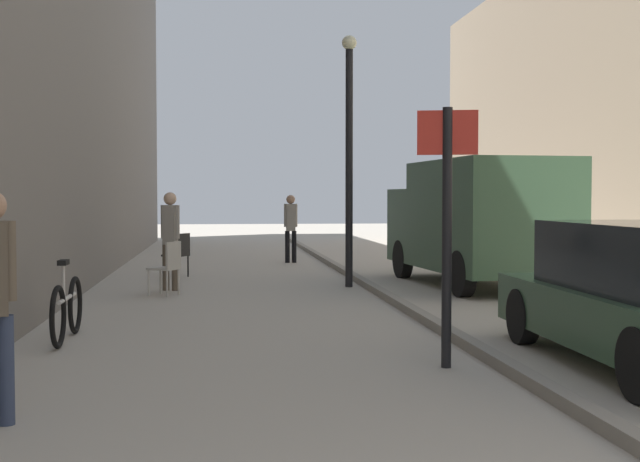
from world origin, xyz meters
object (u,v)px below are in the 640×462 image
(pedestrian_main_foreground, at_px, (170,234))
(cafe_chair_by_doorway, at_px, (168,264))
(pedestrian_far_crossing, at_px, (291,224))
(street_sign_post, at_px, (447,214))
(lamp_post, at_px, (349,144))
(delivery_van, at_px, (478,219))
(bicycle_leaning, at_px, (67,309))
(cafe_chair_near_window, at_px, (179,252))

(pedestrian_main_foreground, height_order, cafe_chair_by_doorway, pedestrian_main_foreground)
(pedestrian_far_crossing, xyz_separation_m, street_sign_post, (0.39, -13.59, 0.53))
(pedestrian_main_foreground, bearing_deg, street_sign_post, -48.58)
(lamp_post, relative_size, cafe_chair_by_doorway, 5.06)
(cafe_chair_by_doorway, bearing_deg, delivery_van, -52.15)
(pedestrian_far_crossing, bearing_deg, bicycle_leaning, -108.18)
(pedestrian_main_foreground, relative_size, lamp_post, 0.38)
(street_sign_post, height_order, bicycle_leaning, street_sign_post)
(lamp_post, height_order, bicycle_leaning, lamp_post)
(street_sign_post, xyz_separation_m, bicycle_leaning, (-4.06, 2.06, -1.16))
(cafe_chair_near_window, bearing_deg, delivery_van, -79.13)
(lamp_post, distance_m, cafe_chair_near_window, 4.58)
(cafe_chair_near_window, bearing_deg, lamp_post, -91.51)
(pedestrian_main_foreground, relative_size, street_sign_post, 0.69)
(bicycle_leaning, height_order, cafe_chair_by_doorway, bicycle_leaning)
(pedestrian_main_foreground, bearing_deg, bicycle_leaning, -81.51)
(lamp_post, bearing_deg, pedestrian_main_foreground, -176.13)
(pedestrian_main_foreground, height_order, bicycle_leaning, pedestrian_main_foreground)
(cafe_chair_near_window, bearing_deg, pedestrian_main_foreground, -147.40)
(pedestrian_main_foreground, distance_m, cafe_chair_near_window, 2.58)
(cafe_chair_by_doorway, bearing_deg, street_sign_post, -125.65)
(pedestrian_far_crossing, relative_size, street_sign_post, 0.68)
(pedestrian_main_foreground, relative_size, delivery_van, 0.35)
(cafe_chair_by_doorway, bearing_deg, pedestrian_main_foreground, 28.86)
(bicycle_leaning, distance_m, cafe_chair_by_doorway, 4.59)
(pedestrian_main_foreground, height_order, street_sign_post, street_sign_post)
(pedestrian_far_crossing, bearing_deg, delivery_van, -63.75)
(pedestrian_far_crossing, bearing_deg, street_sign_post, -88.90)
(delivery_van, bearing_deg, bicycle_leaning, -145.67)
(cafe_chair_by_doorway, bearing_deg, bicycle_leaning, -162.78)
(delivery_van, height_order, lamp_post, lamp_post)
(street_sign_post, relative_size, bicycle_leaning, 1.47)
(bicycle_leaning, bearing_deg, cafe_chair_by_doorway, 79.22)
(delivery_van, height_order, cafe_chair_by_doorway, delivery_van)
(delivery_van, xyz_separation_m, street_sign_post, (-2.69, -7.49, 0.26))
(pedestrian_far_crossing, xyz_separation_m, cafe_chair_near_window, (-2.71, -3.70, -0.47))
(pedestrian_far_crossing, bearing_deg, cafe_chair_by_doorway, -111.86)
(delivery_van, bearing_deg, cafe_chair_by_doorway, -175.39)
(delivery_van, distance_m, cafe_chair_by_doorway, 5.95)
(bicycle_leaning, bearing_deg, delivery_van, 39.57)
(pedestrian_main_foreground, relative_size, cafe_chair_near_window, 1.91)
(street_sign_post, bearing_deg, pedestrian_far_crossing, -73.69)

